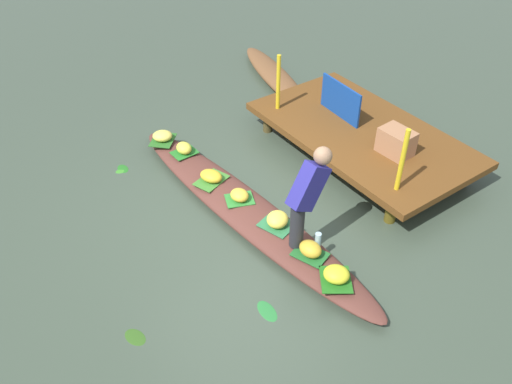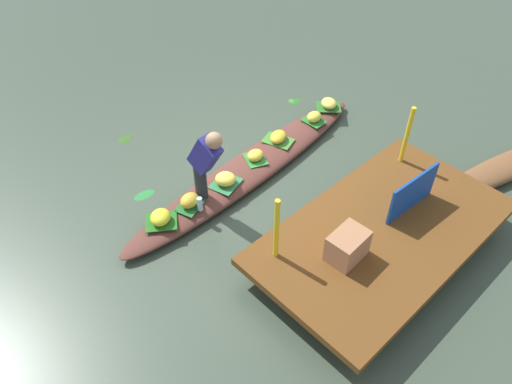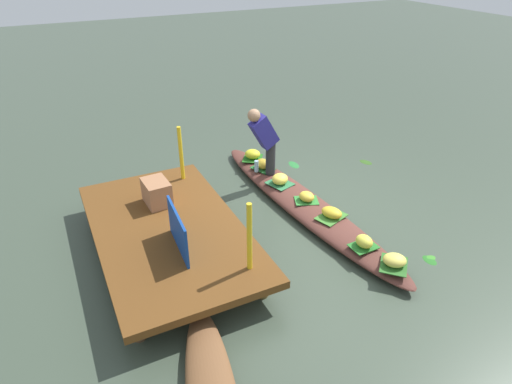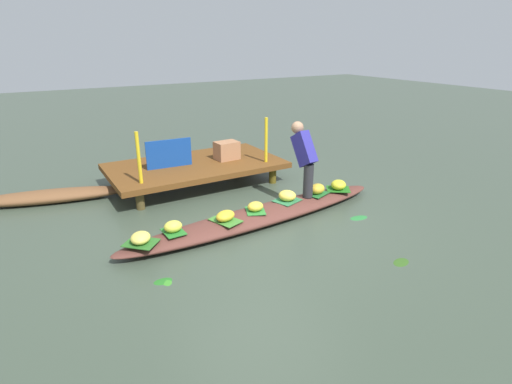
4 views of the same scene
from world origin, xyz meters
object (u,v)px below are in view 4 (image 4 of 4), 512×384
object	(u,v)px
moored_boat	(50,196)
banana_bunch_2	(338,185)
banana_bunch_5	(317,189)
banana_bunch_1	(140,238)
banana_bunch_4	(225,216)
market_banner	(169,154)
banana_bunch_6	(255,206)
banana_bunch_3	(287,196)
water_bottle	(310,186)
produce_crate	(227,150)
vendor_boat	(261,215)
banana_bunch_0	(173,226)
vendor_person	(304,155)

from	to	relation	value
moored_boat	banana_bunch_2	size ratio (longest dim) A/B	9.25
banana_bunch_5	banana_bunch_1	bearing A→B (deg)	-175.28
banana_bunch_1	banana_bunch_4	world-z (taller)	banana_bunch_1
market_banner	banana_bunch_6	bearing A→B (deg)	-72.00
banana_bunch_3	water_bottle	size ratio (longest dim) A/B	1.39
produce_crate	water_bottle	bearing A→B (deg)	-71.70
banana_bunch_4	banana_bunch_1	bearing A→B (deg)	-176.82
vendor_boat	moored_boat	xyz separation A→B (m)	(-2.68, 2.50, 0.01)
moored_boat	banana_bunch_0	xyz separation A→B (m)	(1.28, -2.56, 0.17)
water_bottle	moored_boat	bearing A→B (deg)	149.12
banana_bunch_3	produce_crate	bearing A→B (deg)	91.66
vendor_boat	vendor_person	size ratio (longest dim) A/B	3.83
banana_bunch_2	market_banner	world-z (taller)	market_banner
banana_bunch_3	banana_bunch_6	world-z (taller)	banana_bunch_3
water_bottle	market_banner	bearing A→B (deg)	132.79
banana_bunch_1	market_banner	xyz separation A→B (m)	(1.20, 2.29, 0.38)
banana_bunch_1	banana_bunch_2	distance (m)	3.46
moored_boat	banana_bunch_6	distance (m)	3.60
banana_bunch_1	vendor_person	bearing A→B (deg)	7.08
banana_bunch_6	banana_bunch_3	bearing A→B (deg)	8.97
banana_bunch_1	water_bottle	size ratio (longest dim) A/B	1.41
moored_boat	vendor_person	distance (m)	4.34
banana_bunch_5	vendor_person	size ratio (longest dim) A/B	0.23
moored_boat	banana_bunch_3	xyz separation A→B (m)	(3.22, -2.40, 0.18)
vendor_boat	banana_bunch_0	xyz separation A→B (m)	(-1.41, -0.06, 0.18)
banana_bunch_2	banana_bunch_6	size ratio (longest dim) A/B	1.12
banana_bunch_4	banana_bunch_5	distance (m)	1.80
banana_bunch_2	produce_crate	bearing A→B (deg)	118.73
banana_bunch_4	banana_bunch_5	size ratio (longest dim) A/B	1.16
banana_bunch_3	banana_bunch_1	bearing A→B (deg)	-174.06
vendor_boat	banana_bunch_6	size ratio (longest dim) A/B	18.35
banana_bunch_1	moored_boat	bearing A→B (deg)	107.07
moored_boat	banana_bunch_6	size ratio (longest dim) A/B	10.35
vendor_person	produce_crate	xyz separation A→B (m)	(-0.43, 1.90, -0.30)
vendor_boat	produce_crate	size ratio (longest dim) A/B	10.31
banana_bunch_3	produce_crate	world-z (taller)	produce_crate
banana_bunch_3	produce_crate	distance (m)	2.02
vendor_person	market_banner	bearing A→B (deg)	129.00
moored_boat	banana_bunch_0	bearing A→B (deg)	-49.51
banana_bunch_0	vendor_person	xyz separation A→B (m)	(2.32, 0.25, 0.60)
market_banner	produce_crate	distance (m)	1.15
banana_bunch_0	banana_bunch_6	xyz separation A→B (m)	(1.30, 0.05, -0.01)
banana_bunch_0	produce_crate	size ratio (longest dim) A/B	0.55
banana_bunch_0	produce_crate	bearing A→B (deg)	48.72
banana_bunch_5	vendor_person	bearing A→B (deg)	156.86
water_bottle	banana_bunch_4	bearing A→B (deg)	-169.28
banana_bunch_4	produce_crate	xyz separation A→B (m)	(1.13, 2.18, 0.30)
water_bottle	banana_bunch_2	bearing A→B (deg)	-18.50
produce_crate	banana_bunch_2	bearing A→B (deg)	-61.27
banana_bunch_5	banana_bunch_6	bearing A→B (deg)	-175.41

